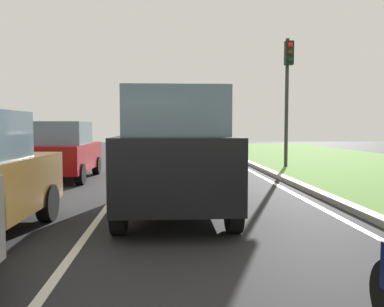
# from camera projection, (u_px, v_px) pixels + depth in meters

# --- Properties ---
(ground_plane) EXTENTS (60.00, 60.00, 0.00)m
(ground_plane) POSITION_uv_depth(u_px,v_px,m) (149.00, 181.00, 11.84)
(ground_plane) COLOR #262628
(lane_line_center) EXTENTS (0.12, 32.00, 0.01)m
(lane_line_center) POSITION_uv_depth(u_px,v_px,m) (126.00, 182.00, 11.80)
(lane_line_center) COLOR silver
(lane_line_center) RESTS_ON ground
(lane_line_right_edge) EXTENTS (0.12, 32.00, 0.01)m
(lane_line_right_edge) POSITION_uv_depth(u_px,v_px,m) (268.00, 180.00, 12.08)
(lane_line_right_edge) COLOR silver
(lane_line_right_edge) RESTS_ON ground
(curb_right) EXTENTS (0.24, 48.00, 0.12)m
(curb_right) POSITION_uv_depth(u_px,v_px,m) (284.00, 178.00, 12.11)
(curb_right) COLOR #9E9B93
(curb_right) RESTS_ON ground
(car_suv_ahead) EXTENTS (2.00, 4.51, 2.28)m
(car_suv_ahead) POSITION_uv_depth(u_px,v_px,m) (175.00, 151.00, 7.51)
(car_suv_ahead) COLOR black
(car_suv_ahead) RESTS_ON ground
(car_hatchback_far) EXTENTS (1.76, 3.71, 1.78)m
(car_hatchback_far) POSITION_uv_depth(u_px,v_px,m) (64.00, 151.00, 12.24)
(car_hatchback_far) COLOR maroon
(car_hatchback_far) RESTS_ON ground
(traffic_light_near_right) EXTENTS (0.32, 0.50, 5.03)m
(traffic_light_near_right) POSITION_uv_depth(u_px,v_px,m) (288.00, 79.00, 15.37)
(traffic_light_near_right) COLOR #2D2D2D
(traffic_light_near_right) RESTS_ON ground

